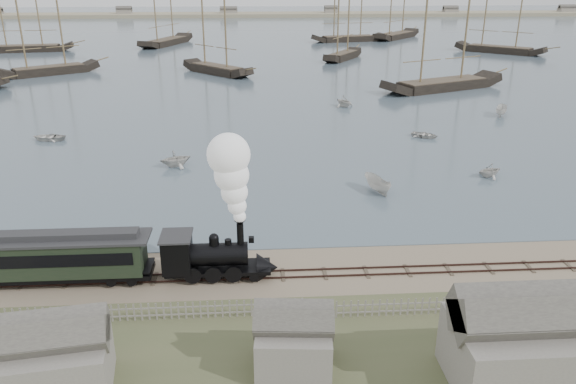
{
  "coord_description": "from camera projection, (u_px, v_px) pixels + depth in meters",
  "views": [
    {
      "loc": [
        0.06,
        -36.89,
        20.04
      ],
      "look_at": [
        2.83,
        5.23,
        3.5
      ],
      "focal_mm": 35.0,
      "sensor_mm": 36.0,
      "label": 1
    }
  ],
  "objects": [
    {
      "name": "schooner_1",
      "position": [
        42.0,
        25.0,
        114.26
      ],
      "size": [
        19.36,
        15.3,
        20.0
      ],
      "primitive_type": null,
      "rotation": [
        0.0,
        0.0,
        0.6
      ],
      "color": "black",
      "rests_on": "harbor_water"
    },
    {
      "name": "schooner_3",
      "position": [
        344.0,
        17.0,
        134.49
      ],
      "size": [
        12.16,
        16.44,
        20.0
      ],
      "primitive_type": null,
      "rotation": [
        0.0,
        0.0,
        1.02
      ],
      "color": "black",
      "rests_on": "harbor_water"
    },
    {
      "name": "shed_mid",
      "position": [
        294.0,
        367.0,
        30.55
      ],
      "size": [
        4.0,
        3.5,
        3.6
      ],
      "primitive_type": null,
      "color": "slate",
      "rests_on": "ground"
    },
    {
      "name": "beached_dinghy",
      "position": [
        123.0,
        264.0,
        40.63
      ],
      "size": [
        2.81,
        3.64,
        0.69
      ],
      "primitive_type": "imported",
      "rotation": [
        0.0,
        0.0,
        1.7
      ],
      "color": "beige",
      "rests_on": "ground"
    },
    {
      "name": "rail_track",
      "position": [
        255.0,
        276.0,
        39.71
      ],
      "size": [
        120.0,
        1.8,
        0.16
      ],
      "color": "#33201C",
      "rests_on": "ground"
    },
    {
      "name": "harbor_water",
      "position": [
        250.0,
        33.0,
        199.5
      ],
      "size": [
        600.0,
        336.0,
        0.06
      ],
      "primitive_type": "cube",
      "color": "#4A5A69",
      "rests_on": "ground"
    },
    {
      "name": "picket_fence_east",
      "position": [
        454.0,
        313.0,
        35.37
      ],
      "size": [
        15.0,
        0.1,
        1.2
      ],
      "primitive_type": null,
      "color": "slate",
      "rests_on": "ground"
    },
    {
      "name": "rowboat_2",
      "position": [
        377.0,
        185.0,
        54.52
      ],
      "size": [
        4.17,
        2.77,
        1.51
      ],
      "primitive_type": "imported",
      "rotation": [
        0.0,
        0.0,
        3.51
      ],
      "color": "beige",
      "rests_on": "harbor_water"
    },
    {
      "name": "rowboat_5",
      "position": [
        501.0,
        111.0,
        83.57
      ],
      "size": [
        4.17,
        3.18,
        1.52
      ],
      "primitive_type": "imported",
      "rotation": [
        0.0,
        0.0,
        2.65
      ],
      "color": "beige",
      "rests_on": "harbor_water"
    },
    {
      "name": "passenger_coach",
      "position": [
        49.0,
        256.0,
        38.1
      ],
      "size": [
        13.7,
        2.64,
        3.33
      ],
      "color": "black",
      "rests_on": "ground"
    },
    {
      "name": "schooner_7",
      "position": [
        164.0,
        9.0,
        162.68
      ],
      "size": [
        14.27,
        25.52,
        20.0
      ],
      "primitive_type": null,
      "rotation": [
        0.0,
        0.0,
        1.21
      ],
      "color": "black",
      "rests_on": "harbor_water"
    },
    {
      "name": "schooner_8",
      "position": [
        350.0,
        8.0,
        170.7
      ],
      "size": [
        23.56,
        10.17,
        20.0
      ],
      "primitive_type": null,
      "rotation": [
        0.0,
        0.0,
        0.22
      ],
      "color": "black",
      "rests_on": "harbor_water"
    },
    {
      "name": "ground",
      "position": [
        255.0,
        262.0,
        41.58
      ],
      "size": [
        600.0,
        600.0,
        0.0
      ],
      "primitive_type": "plane",
      "color": "gray",
      "rests_on": "ground"
    },
    {
      "name": "rowboat_3",
      "position": [
        425.0,
        135.0,
        72.75
      ],
      "size": [
        4.03,
        4.27,
        0.72
      ],
      "primitive_type": "imported",
      "rotation": [
        0.0,
        0.0,
        0.95
      ],
      "color": "beige",
      "rests_on": "harbor_water"
    },
    {
      "name": "schooner_9",
      "position": [
        398.0,
        6.0,
        178.94
      ],
      "size": [
        20.12,
        22.64,
        20.0
      ],
      "primitive_type": null,
      "rotation": [
        0.0,
        0.0,
        0.88
      ],
      "color": "black",
      "rests_on": "harbor_water"
    },
    {
      "name": "schooner_2",
      "position": [
        215.0,
        25.0,
        115.3
      ],
      "size": [
        16.04,
        17.35,
        20.0
      ],
      "primitive_type": null,
      "rotation": [
        0.0,
        0.0,
        -0.85
      ],
      "color": "black",
      "rests_on": "harbor_water"
    },
    {
      "name": "locomotive",
      "position": [
        228.0,
        217.0,
        37.94
      ],
      "size": [
        8.01,
        2.99,
        9.99
      ],
      "color": "black",
      "rests_on": "ground"
    },
    {
      "name": "rowboat_1",
      "position": [
        175.0,
        158.0,
        61.68
      ],
      "size": [
        4.2,
        4.43,
        1.83
      ],
      "primitive_type": "imported",
      "rotation": [
        0.0,
        0.0,
        2.01
      ],
      "color": "beige",
      "rests_on": "harbor_water"
    },
    {
      "name": "schooner_6",
      "position": [
        21.0,
        13.0,
        148.35
      ],
      "size": [
        24.2,
        8.72,
        20.0
      ],
      "primitive_type": null,
      "rotation": [
        0.0,
        0.0,
        0.14
      ],
      "color": "black",
      "rests_on": "harbor_water"
    },
    {
      "name": "picket_fence_west",
      "position": [
        151.0,
        320.0,
        34.68
      ],
      "size": [
        19.0,
        0.1,
        1.2
      ],
      "primitive_type": null,
      "color": "slate",
      "rests_on": "ground"
    },
    {
      "name": "rowboat_6",
      "position": [
        49.0,
        137.0,
        71.55
      ],
      "size": [
        3.43,
        4.43,
        0.85
      ],
      "primitive_type": "imported",
      "rotation": [
        0.0,
        0.0,
        4.58
      ],
      "color": "beige",
      "rests_on": "harbor_water"
    },
    {
      "name": "schooner_4",
      "position": [
        448.0,
        33.0,
        99.25
      ],
      "size": [
        25.18,
        15.25,
        20.0
      ],
      "primitive_type": null,
      "rotation": [
        0.0,
        0.0,
        0.41
      ],
      "color": "black",
      "rests_on": "harbor_water"
    },
    {
      "name": "rowboat_4",
      "position": [
        490.0,
        170.0,
        58.57
      ],
      "size": [
        3.19,
        3.43,
        1.47
      ],
      "primitive_type": "imported",
      "rotation": [
        0.0,
        0.0,
        5.04
      ],
      "color": "beige",
      "rests_on": "harbor_water"
    },
    {
      "name": "far_spit",
      "position": [
        249.0,
        17.0,
        273.84
      ],
      "size": [
        500.0,
        20.0,
        1.8
      ],
      "primitive_type": "cube",
      "color": "gray",
      "rests_on": "ground"
    },
    {
      "name": "schooner_5",
      "position": [
        504.0,
        14.0,
        146.04
      ],
      "size": [
        21.06,
        19.28,
        20.0
      ],
      "primitive_type": null,
      "rotation": [
        0.0,
        0.0,
        -0.71
      ],
      "color": "black",
      "rests_on": "harbor_water"
    },
    {
      "name": "shed_right",
      "position": [
        506.0,
        383.0,
        29.37
      ],
      "size": [
        6.0,
        5.0,
        5.1
      ],
      "primitive_type": null,
      "color": "slate",
      "rests_on": "ground"
    },
    {
      "name": "rowboat_7",
      "position": [
        344.0,
        101.0,
        89.23
      ],
      "size": [
        4.49,
        4.33,
        1.81
      ],
      "primitive_type": "imported",
      "rotation": [
        0.0,
        0.0,
        0.55
      ],
      "color": "beige",
      "rests_on": "harbor_water"
    }
  ]
}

